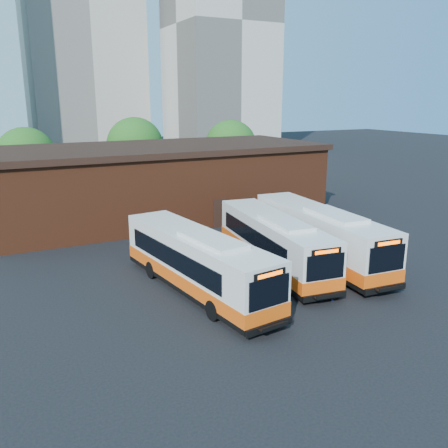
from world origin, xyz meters
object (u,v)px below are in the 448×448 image
transit_worker (331,282)px  bus_mideast (274,244)px  bus_midwest (197,264)px  bus_east (319,237)px

transit_worker → bus_mideast: bearing=5.9°
bus_midwest → bus_mideast: size_ratio=1.02×
bus_mideast → bus_midwest: bearing=-159.2°
bus_mideast → bus_east: bearing=0.9°
bus_midwest → bus_mideast: bearing=6.6°
bus_midwest → transit_worker: bearing=-43.1°
bus_east → transit_worker: (-3.32, -5.32, -0.64)m
bus_east → transit_worker: size_ratio=6.71×
bus_midwest → bus_east: (9.16, 1.08, 0.05)m
bus_midwest → transit_worker: bus_midwest is taller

